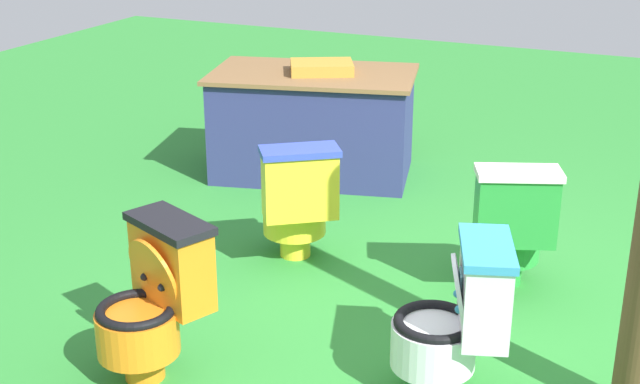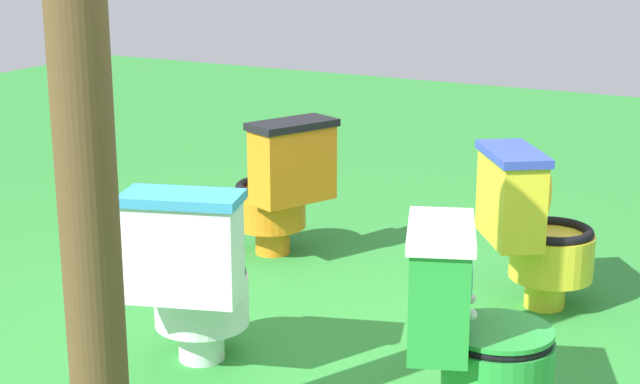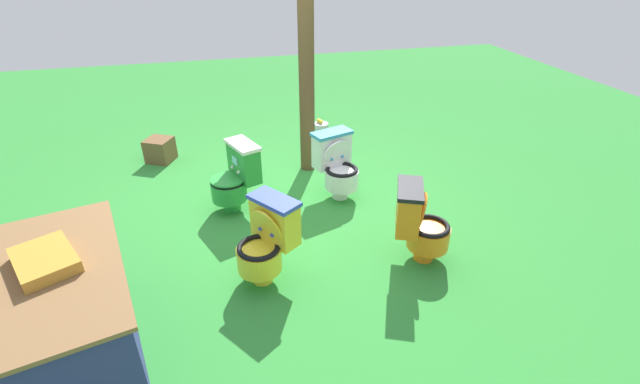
% 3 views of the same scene
% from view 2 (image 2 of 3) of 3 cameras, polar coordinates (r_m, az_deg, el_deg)
% --- Properties ---
extents(toilet_yellow, '(0.61, 0.63, 0.73)m').
position_cam_2_polar(toilet_yellow, '(4.44, 12.12, -2.00)').
color(toilet_yellow, yellow).
rests_on(toilet_yellow, ground).
extents(toilet_green, '(0.55, 0.60, 0.73)m').
position_cam_2_polar(toilet_green, '(3.33, 8.69, -7.87)').
color(toilet_green, green).
rests_on(toilet_green, ground).
extents(toilet_orange, '(0.56, 0.61, 0.73)m').
position_cam_2_polar(toilet_orange, '(5.02, -2.29, 0.34)').
color(toilet_orange, orange).
rests_on(toilet_orange, ground).
extents(toilet_white, '(0.59, 0.54, 0.73)m').
position_cam_2_polar(toilet_white, '(3.80, -7.28, -4.78)').
color(toilet_white, white).
rests_on(toilet_white, ground).
extents(wooden_post, '(0.18, 0.18, 2.25)m').
position_cam_2_polar(wooden_post, '(2.94, -13.47, 4.24)').
color(wooden_post, brown).
rests_on(wooden_post, ground).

